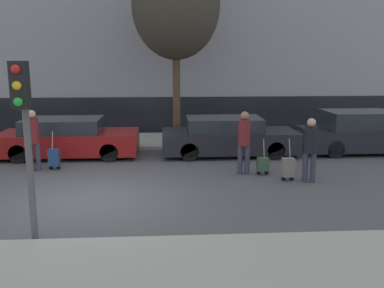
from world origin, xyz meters
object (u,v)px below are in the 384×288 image
parked_car_2 (228,137)px  pedestrian_center (244,139)px  pedestrian_left (33,136)px  trolley_center (263,164)px  trolley_left (54,158)px  trolley_right (288,167)px  traffic_light (23,115)px  parked_car_1 (68,138)px  pedestrian_right (310,146)px  bare_tree_near_crossing (176,5)px  parked_car_3 (361,133)px

parked_car_2 → pedestrian_center: (0.08, -2.53, 0.42)m
pedestrian_left → trolley_center: pedestrian_left is taller
trolley_left → trolley_right: size_ratio=1.00×
trolley_right → traffic_light: traffic_light is taller
parked_car_1 → parked_car_2: parked_car_2 is taller
pedestrian_right → traffic_light: (-6.28, -3.46, 1.34)m
traffic_light → bare_tree_near_crossing: size_ratio=0.46×
parked_car_3 → bare_tree_near_crossing: bare_tree_near_crossing is taller
trolley_left → trolley_center: trolley_left is taller
trolley_center → trolley_right: trolley_right is taller
parked_car_2 → traffic_light: size_ratio=1.41×
trolley_center → trolley_right: (0.55, -0.65, 0.06)m
pedestrian_center → trolley_center: pedestrian_center is taller
trolley_center → pedestrian_left: bearing=172.5°
parked_car_1 → trolley_center: parked_car_1 is taller
pedestrian_center → pedestrian_right: (1.61, -0.92, -0.05)m
trolley_right → bare_tree_near_crossing: (-2.88, 5.18, 4.81)m
parked_car_1 → trolley_right: (6.62, -3.39, -0.25)m
pedestrian_left → pedestrian_center: 6.17m
pedestrian_center → bare_tree_near_crossing: bearing=-57.0°
parked_car_1 → trolley_center: bearing=-24.3°
trolley_left → pedestrian_center: bearing=-8.9°
parked_car_1 → bare_tree_near_crossing: bare_tree_near_crossing is taller
pedestrian_left → pedestrian_center: pedestrian_center is taller
parked_car_3 → bare_tree_near_crossing: bearing=164.9°
parked_car_1 → traffic_light: (0.86, -7.02, 1.71)m
parked_car_3 → trolley_right: 5.00m
pedestrian_center → bare_tree_near_crossing: size_ratio=0.26×
pedestrian_center → trolley_right: (1.09, -0.75, -0.67)m
pedestrian_right → traffic_light: size_ratio=0.54×
parked_car_1 → trolley_left: parked_car_1 is taller
traffic_light → bare_tree_near_crossing: 9.69m
trolley_left → parked_car_2: bearing=16.7°
parked_car_1 → pedestrian_center: (5.54, -2.64, 0.42)m
pedestrian_center → traffic_light: (-4.67, -4.38, 1.29)m
parked_car_2 → parked_car_3: bearing=1.8°
trolley_left → parked_car_3: bearing=9.9°
pedestrian_left → trolley_center: size_ratio=1.75×
pedestrian_right → traffic_light: bearing=-133.1°
trolley_right → traffic_light: size_ratio=0.36×
parked_car_3 → pedestrian_right: bearing=-130.8°
parked_car_3 → pedestrian_center: (-4.71, -2.68, 0.36)m
trolley_center → pedestrian_right: (1.07, -0.82, 0.68)m
pedestrian_left → bare_tree_near_crossing: size_ratio=0.26×
parked_car_2 → pedestrian_left: pedestrian_left is taller
parked_car_2 → pedestrian_center: size_ratio=2.53×
parked_car_1 → parked_car_3: parked_car_3 is taller
pedestrian_center → trolley_right: pedestrian_center is taller
bare_tree_near_crossing → parked_car_1: bearing=-154.5°
trolley_right → bare_tree_near_crossing: bearing=119.1°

